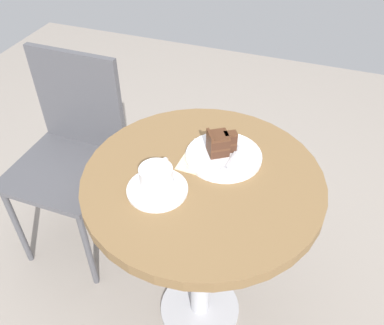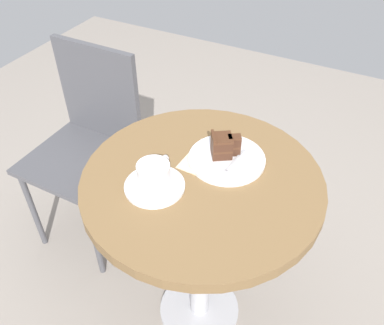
% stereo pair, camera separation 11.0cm
% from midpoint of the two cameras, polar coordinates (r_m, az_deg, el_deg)
% --- Properties ---
extents(ground_plane, '(4.40, 4.40, 0.01)m').
position_cam_midpoint_polar(ground_plane, '(1.69, -0.90, -20.01)').
color(ground_plane, gray).
rests_on(ground_plane, ground).
extents(cafe_table, '(0.67, 0.67, 0.71)m').
position_cam_midpoint_polar(cafe_table, '(1.21, -1.19, -6.42)').
color(cafe_table, brown).
rests_on(cafe_table, ground).
extents(saucer, '(0.16, 0.16, 0.01)m').
position_cam_midpoint_polar(saucer, '(1.08, -7.79, -3.89)').
color(saucer, white).
rests_on(saucer, cafe_table).
extents(coffee_cup, '(0.12, 0.09, 0.07)m').
position_cam_midpoint_polar(coffee_cup, '(1.06, -7.97, -2.19)').
color(coffee_cup, white).
rests_on(coffee_cup, saucer).
extents(teaspoon, '(0.10, 0.06, 0.00)m').
position_cam_midpoint_polar(teaspoon, '(1.06, -4.99, -4.13)').
color(teaspoon, '#B7B7BC').
rests_on(teaspoon, saucer).
extents(cake_plate, '(0.22, 0.22, 0.01)m').
position_cam_midpoint_polar(cake_plate, '(1.17, 1.80, 0.80)').
color(cake_plate, white).
rests_on(cake_plate, cafe_table).
extents(cake_slice, '(0.08, 0.09, 0.07)m').
position_cam_midpoint_polar(cake_slice, '(1.16, 1.20, 2.61)').
color(cake_slice, '#422619').
rests_on(cake_slice, cake_plate).
extents(fork, '(0.14, 0.03, 0.00)m').
position_cam_midpoint_polar(fork, '(1.13, 2.38, -0.29)').
color(fork, '#B7B7BC').
rests_on(fork, cake_plate).
extents(napkin, '(0.16, 0.17, 0.00)m').
position_cam_midpoint_polar(napkin, '(1.17, 0.15, 0.26)').
color(napkin, beige).
rests_on(napkin, cafe_table).
extents(cafe_chair, '(0.38, 0.38, 0.84)m').
position_cam_midpoint_polar(cafe_chair, '(1.64, -18.34, 2.52)').
color(cafe_chair, '#4C4C51').
rests_on(cafe_chair, ground).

